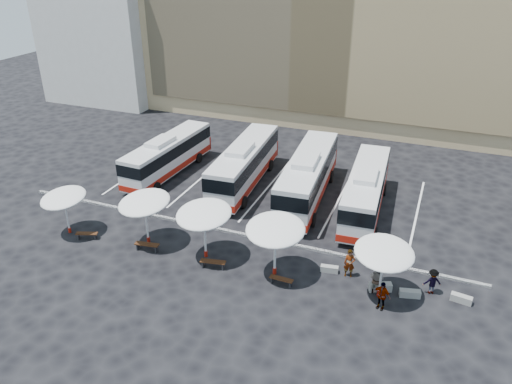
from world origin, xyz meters
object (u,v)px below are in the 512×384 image
at_px(wood_bench_2, 213,263).
at_px(wood_bench_0, 87,234).
at_px(wood_bench_1, 147,245).
at_px(passenger_0, 349,263).
at_px(passenger_2, 381,296).
at_px(sunshade_4, 384,253).
at_px(wood_bench_3, 281,280).
at_px(bus_2, 308,176).
at_px(bus_3, 366,190).
at_px(sunshade_0, 63,198).
at_px(conc_bench_1, 380,287).
at_px(conc_bench_2, 410,294).
at_px(passenger_3, 432,282).
at_px(conc_bench_3, 461,299).
at_px(bus_1, 244,163).
at_px(sunshade_1, 144,203).
at_px(sunshade_3, 275,230).
at_px(sunshade_2, 204,214).
at_px(conc_bench_0, 329,269).
at_px(passenger_1, 377,279).
at_px(bus_0, 168,154).

bearing_deg(wood_bench_2, wood_bench_0, -179.29).
height_order(wood_bench_1, passenger_0, passenger_0).
relative_size(passenger_0, passenger_2, 1.04).
xyz_separation_m(sunshade_4, wood_bench_3, (-5.58, -1.09, -2.62)).
bearing_deg(bus_2, wood_bench_1, -129.41).
xyz_separation_m(bus_3, passenger_2, (2.96, -10.83, -0.96)).
bearing_deg(wood_bench_2, sunshade_0, 179.39).
relative_size(conc_bench_1, conc_bench_2, 1.12).
distance_m(sunshade_0, passenger_2, 21.71).
bearing_deg(passenger_3, conc_bench_3, 151.34).
relative_size(bus_1, sunshade_1, 2.63).
distance_m(sunshade_0, wood_bench_2, 11.51).
relative_size(sunshade_3, conc_bench_1, 3.04).
height_order(bus_1, conc_bench_3, bus_1).
bearing_deg(sunshade_3, bus_3, 70.00).
xyz_separation_m(sunshade_2, passenger_3, (13.87, 1.44, -2.33)).
bearing_deg(sunshade_2, wood_bench_0, -172.75).
relative_size(bus_2, wood_bench_3, 8.59).
bearing_deg(wood_bench_1, sunshade_0, -179.49).
bearing_deg(passenger_0, conc_bench_3, -12.28).
bearing_deg(sunshade_0, wood_bench_1, 0.51).
bearing_deg(passenger_2, conc_bench_3, 45.28).
relative_size(bus_1, sunshade_0, 3.10).
bearing_deg(sunshade_0, conc_bench_0, 6.77).
xyz_separation_m(sunshade_1, wood_bench_3, (9.93, -1.11, -2.71)).
height_order(sunshade_0, passenger_2, sunshade_0).
relative_size(sunshade_2, sunshade_3, 1.03).
bearing_deg(wood_bench_3, conc_bench_0, 44.65).
distance_m(wood_bench_1, passenger_2, 15.31).
height_order(sunshade_0, wood_bench_3, sunshade_0).
relative_size(passenger_1, passenger_3, 1.20).
relative_size(conc_bench_2, passenger_1, 0.61).
bearing_deg(bus_3, conc_bench_0, -97.16).
relative_size(bus_1, passenger_3, 7.48).
bearing_deg(wood_bench_3, sunshade_2, 169.54).
relative_size(conc_bench_0, conc_bench_2, 0.92).
bearing_deg(passenger_3, sunshade_2, -15.60).
bearing_deg(sunshade_4, bus_1, 140.27).
bearing_deg(conc_bench_1, bus_3, 106.35).
bearing_deg(sunshade_0, sunshade_2, 4.74).
bearing_deg(passenger_1, bus_0, -4.38).
bearing_deg(wood_bench_0, passenger_2, 0.16).
distance_m(bus_3, sunshade_2, 12.97).
xyz_separation_m(bus_3, passenger_1, (2.47, -9.51, -0.89)).
relative_size(bus_0, conc_bench_1, 8.37).
bearing_deg(conc_bench_3, bus_2, 142.49).
height_order(sunshade_4, passenger_0, sunshade_4).
bearing_deg(passenger_1, sunshade_0, 25.98).
bearing_deg(conc_bench_0, wood_bench_0, -171.72).
distance_m(bus_0, conc_bench_2, 23.84).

